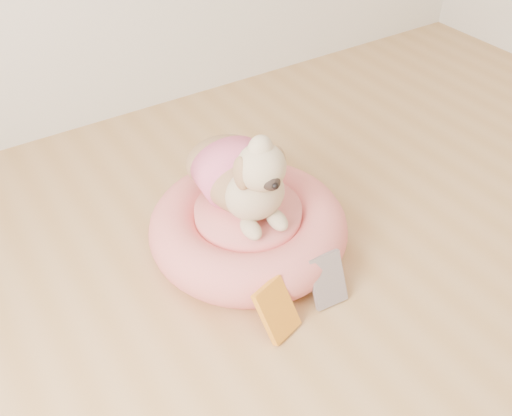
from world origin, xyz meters
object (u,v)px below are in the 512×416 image
pet_bed (248,228)px  book_yellow (277,310)px  book_white (328,280)px  dog (242,161)px

pet_bed → book_yellow: size_ratio=3.92×
book_yellow → book_white: bearing=-12.5°
pet_bed → dog: dog is taller
pet_bed → book_white: bearing=-76.7°
book_white → book_yellow: bearing=-171.5°
dog → book_white: 0.47m
dog → book_yellow: dog is taller
book_yellow → book_white: size_ratio=1.02×
dog → book_yellow: size_ratio=2.69×
book_yellow → book_white: same height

